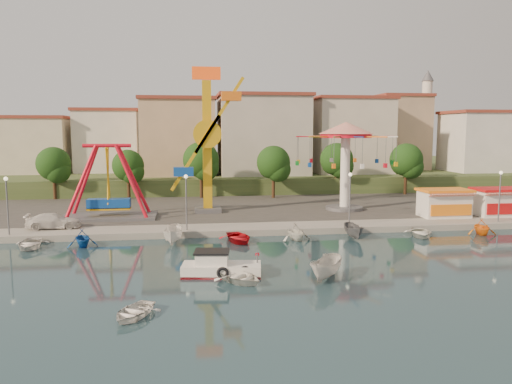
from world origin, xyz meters
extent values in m
plane|color=#15303B|center=(0.00, 0.00, 0.00)|extent=(200.00, 200.00, 0.00)
cube|color=#9E998E|center=(0.00, 62.00, 0.30)|extent=(200.00, 100.00, 0.60)
cube|color=#4C4944|center=(0.00, 30.00, 0.60)|extent=(90.00, 28.00, 0.01)
cube|color=#384C26|center=(0.00, 67.00, 1.50)|extent=(200.00, 60.00, 3.00)
cube|color=#59595E|center=(-16.30, 20.67, 0.75)|extent=(10.00, 5.00, 0.30)
cube|color=#12449F|center=(-16.30, 20.67, 2.20)|extent=(4.50, 1.40, 1.00)
cylinder|color=red|center=(-16.30, 20.67, 8.40)|extent=(5.00, 0.40, 0.40)
cube|color=#59595E|center=(-5.59, 23.43, 0.85)|extent=(3.00, 3.00, 0.50)
cube|color=gold|center=(-5.59, 23.43, 8.10)|extent=(1.00, 1.00, 15.00)
cube|color=#DE400C|center=(-5.59, 23.43, 16.40)|extent=(3.20, 0.50, 1.40)
cylinder|color=gold|center=(-5.59, 22.63, 9.60)|extent=(3.20, 0.50, 3.20)
cube|color=gold|center=(-4.23, 22.43, 11.70)|extent=(5.73, 0.35, 8.59)
cube|color=orange|center=(-2.87, 22.43, 13.80)|extent=(2.20, 1.20, 1.00)
cylinder|color=#59595E|center=(10.62, 22.79, 0.80)|extent=(4.40, 4.40, 0.40)
cylinder|color=white|center=(10.62, 22.79, 5.10)|extent=(1.10, 1.10, 9.00)
cylinder|color=red|center=(10.62, 22.79, 9.40)|extent=(6.00, 6.00, 0.50)
cone|color=red|center=(10.62, 22.79, 10.30)|extent=(6.40, 6.40, 1.40)
cube|color=white|center=(19.85, 16.50, 2.00)|extent=(5.00, 3.00, 2.80)
cube|color=orange|center=(19.85, 16.50, 3.55)|extent=(5.40, 3.40, 0.25)
cube|color=red|center=(19.85, 14.80, 3.20)|extent=(5.00, 0.77, 0.43)
cube|color=white|center=(26.25, 16.50, 2.00)|extent=(5.00, 3.00, 2.80)
cube|color=#B70E11|center=(26.25, 16.50, 3.55)|extent=(5.40, 3.40, 0.25)
cube|color=red|center=(26.25, 14.80, 3.20)|extent=(5.00, 0.77, 0.43)
cylinder|color=#59595E|center=(-24.00, 13.00, 3.10)|extent=(0.14, 0.14, 5.00)
cylinder|color=#59595E|center=(-8.00, 13.00, 3.10)|extent=(0.14, 0.14, 5.00)
cylinder|color=#59595E|center=(8.00, 13.00, 3.10)|extent=(0.14, 0.14, 5.00)
cylinder|color=#59595E|center=(24.00, 13.00, 3.10)|extent=(0.14, 0.14, 5.00)
cylinder|color=#382314|center=(-26.00, 36.98, 2.40)|extent=(0.44, 0.44, 3.60)
sphere|color=black|center=(-26.00, 36.98, 5.49)|extent=(4.60, 4.60, 4.60)
cylinder|color=#382314|center=(-16.00, 36.24, 2.30)|extent=(0.44, 0.44, 3.40)
sphere|color=black|center=(-16.00, 36.24, 5.22)|extent=(4.35, 4.35, 4.35)
cylinder|color=#382314|center=(-6.00, 35.81, 2.56)|extent=(0.44, 0.44, 3.92)
sphere|color=black|center=(-6.00, 35.81, 5.94)|extent=(5.02, 5.02, 5.02)
cylinder|color=#382314|center=(4.00, 34.36, 2.43)|extent=(0.44, 0.44, 3.66)
sphere|color=black|center=(4.00, 34.36, 5.58)|extent=(4.68, 4.68, 4.68)
cylinder|color=#382314|center=(14.00, 37.35, 2.50)|extent=(0.44, 0.44, 3.80)
sphere|color=black|center=(14.00, 37.35, 5.77)|extent=(4.86, 4.86, 4.86)
cylinder|color=#382314|center=(24.00, 35.54, 2.49)|extent=(0.44, 0.44, 3.77)
sphere|color=black|center=(24.00, 35.54, 5.73)|extent=(4.83, 4.83, 4.83)
cube|color=beige|center=(-33.37, 46.06, 8.93)|extent=(9.26, 9.53, 11.87)
cube|color=silver|center=(-21.33, 51.38, 7.32)|extent=(12.33, 9.01, 8.63)
cube|color=tan|center=(-8.19, 51.96, 8.62)|extent=(11.95, 9.28, 11.23)
cube|color=beige|center=(5.60, 48.80, 7.60)|extent=(12.59, 10.50, 9.20)
cube|color=beige|center=(19.07, 52.20, 7.62)|extent=(10.75, 9.23, 9.24)
cube|color=tan|center=(32.37, 50.33, 8.61)|extent=(12.77, 10.96, 11.21)
cube|color=silver|center=(44.15, 48.77, 9.18)|extent=(8.23, 8.98, 12.36)
cylinder|color=silver|center=(36.00, 54.00, 11.00)|extent=(1.80, 1.80, 16.00)
cylinder|color=#59595E|center=(36.00, 54.00, 16.00)|extent=(2.80, 2.80, 0.30)
cone|color=#59595E|center=(36.00, 54.00, 20.00)|extent=(2.20, 2.20, 2.00)
cube|color=white|center=(-5.59, -0.42, 0.33)|extent=(5.66, 2.77, 0.98)
cube|color=red|center=(-5.59, -0.42, 0.09)|extent=(5.66, 2.77, 0.17)
cube|color=white|center=(-6.24, -0.32, 1.14)|extent=(2.37, 1.90, 0.98)
cube|color=black|center=(-6.24, -0.32, 1.68)|extent=(2.61, 2.15, 0.13)
torus|color=black|center=(-5.59, -1.51, 0.49)|extent=(0.85, 0.33, 0.83)
torus|color=black|center=(-4.07, -1.46, 0.49)|extent=(0.85, 0.33, 0.83)
imported|color=white|center=(-4.49, -2.21, 0.37)|extent=(4.19, 4.36, 0.74)
imported|color=white|center=(-10.82, -7.64, 0.33)|extent=(3.41, 3.83, 0.65)
imported|color=silver|center=(1.34, -2.41, 0.78)|extent=(3.61, 4.18, 1.57)
imported|color=silver|center=(-20.74, 15.47, 1.33)|extent=(5.14, 2.36, 1.46)
imported|color=silver|center=(-21.29, 9.80, 0.41)|extent=(3.12, 4.14, 0.81)
imported|color=#124BA4|center=(-16.95, 9.80, 0.77)|extent=(3.29, 3.55, 1.55)
imported|color=silver|center=(-9.15, 9.80, 0.82)|extent=(1.96, 4.36, 1.64)
imported|color=red|center=(-3.39, 9.80, 0.42)|extent=(3.70, 4.60, 0.84)
imported|color=silver|center=(1.90, 9.80, 0.81)|extent=(3.36, 3.66, 1.62)
imported|color=#5A5B5F|center=(7.40, 9.80, 0.70)|extent=(1.42, 3.66, 1.41)
imported|color=silver|center=(13.95, 9.80, 0.40)|extent=(3.66, 4.42, 0.79)
imported|color=orange|center=(20.17, 9.80, 0.79)|extent=(3.12, 3.44, 1.58)
camera|label=1|loc=(-7.74, -34.07, 9.98)|focal=35.00mm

